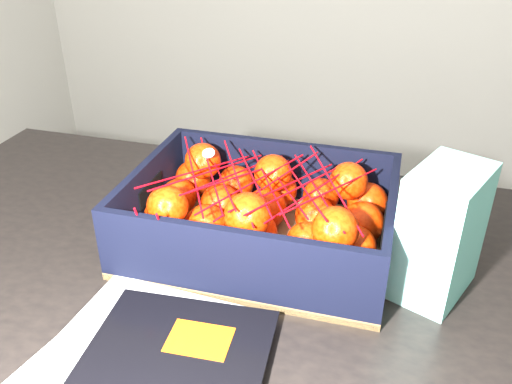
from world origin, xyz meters
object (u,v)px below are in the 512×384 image
(table, at_px, (213,330))
(produce_crate, at_px, (261,225))
(magazine_stack, at_px, (137,375))
(retail_carton, at_px, (441,233))

(table, height_order, produce_crate, produce_crate)
(magazine_stack, relative_size, retail_carton, 1.76)
(magazine_stack, xyz_separation_m, produce_crate, (0.06, 0.30, 0.03))
(table, relative_size, magazine_stack, 3.74)
(produce_crate, distance_m, retail_carton, 0.26)
(produce_crate, bearing_deg, magazine_stack, -102.27)
(table, xyz_separation_m, produce_crate, (0.05, 0.10, 0.13))
(table, xyz_separation_m, retail_carton, (0.30, 0.07, 0.19))
(produce_crate, xyz_separation_m, retail_carton, (0.25, -0.04, 0.06))
(produce_crate, bearing_deg, retail_carton, -8.33)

